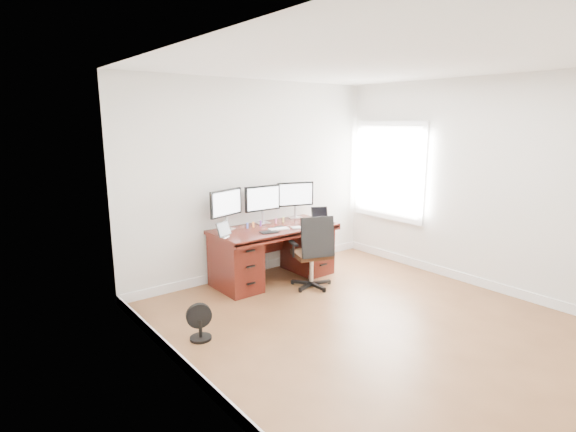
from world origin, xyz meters
TOP-DOWN VIEW (x-y plane):
  - ground at (0.00, 0.00)m, footprint 4.50×4.50m
  - back_wall at (0.00, 2.25)m, footprint 4.00×0.10m
  - right_wall at (2.00, 0.11)m, footprint 0.10×4.50m
  - desk at (0.00, 1.83)m, footprint 1.70×0.80m
  - office_chair at (0.21, 1.25)m, footprint 0.66×0.66m
  - floor_fan at (-1.61, 0.86)m, footprint 0.26×0.22m
  - monitor_left at (-0.58, 2.07)m, footprint 0.54×0.19m
  - monitor_center at (-0.00, 2.07)m, footprint 0.55×0.15m
  - monitor_right at (0.58, 2.07)m, footprint 0.53×0.21m
  - tablet_left at (-0.80, 1.75)m, footprint 0.25×0.16m
  - tablet_right at (0.78, 1.75)m, footprint 0.25×0.16m
  - keyboard at (-0.04, 1.65)m, footprint 0.29×0.17m
  - trackpad at (0.20, 1.57)m, footprint 0.16×0.16m
  - drawing_tablet at (-0.23, 1.59)m, footprint 0.25×0.18m
  - phone at (0.05, 1.75)m, footprint 0.14×0.09m
  - figurine_blue at (-0.33, 1.95)m, footprint 0.03×0.03m
  - figurine_orange at (-0.24, 1.95)m, footprint 0.03×0.03m
  - figurine_purple at (-0.12, 1.95)m, footprint 0.03×0.03m
  - figurine_pink at (0.14, 1.95)m, footprint 0.03×0.03m
  - figurine_yellow at (0.27, 1.95)m, footprint 0.03×0.03m

SIDE VIEW (x-z plane):
  - ground at x=0.00m, z-range 0.00..0.00m
  - floor_fan at x=-1.61m, z-range -0.01..0.37m
  - office_chair at x=0.21m, z-range -0.17..0.81m
  - desk at x=0.00m, z-range 0.03..0.78m
  - trackpad at x=0.20m, z-range 0.75..0.76m
  - drawing_tablet at x=-0.23m, z-range 0.75..0.76m
  - phone at x=0.05m, z-range 0.75..0.76m
  - keyboard at x=-0.04m, z-range 0.75..0.76m
  - figurine_blue at x=-0.33m, z-range 0.75..0.83m
  - figurine_orange at x=-0.24m, z-range 0.75..0.83m
  - figurine_purple at x=-0.12m, z-range 0.75..0.83m
  - figurine_pink at x=0.14m, z-range 0.75..0.83m
  - figurine_yellow at x=0.27m, z-range 0.75..0.83m
  - tablet_left at x=-0.80m, z-range 0.74..0.93m
  - tablet_right at x=0.78m, z-range 0.74..0.93m
  - monitor_left at x=-0.58m, z-range 0.82..1.35m
  - monitor_center at x=0.00m, z-range 0.82..1.35m
  - monitor_right at x=0.58m, z-range 0.82..1.35m
  - back_wall at x=0.00m, z-range 0.00..2.70m
  - right_wall at x=2.00m, z-range 0.00..2.70m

